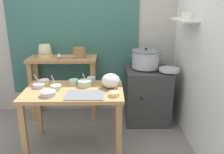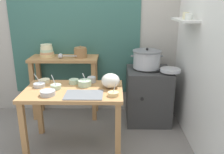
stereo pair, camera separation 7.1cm
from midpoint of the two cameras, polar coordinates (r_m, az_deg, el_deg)
The scene contains 21 objects.
ground_plane at distance 3.03m, azimuth -8.59°, elevation -15.98°, with size 9.00×9.00×0.00m, color gray.
wall_back at distance 3.62m, azimuth -5.91°, elevation 11.82°, with size 4.40×0.12×2.60m.
wall_right at distance 2.90m, azimuth 19.66°, elevation 9.35°, with size 0.30×3.20×2.60m.
prep_table at distance 2.77m, azimuth -9.71°, elevation -5.15°, with size 1.10×0.66×0.72m.
back_shelf_table at distance 3.54m, azimuth -12.00°, elevation 1.05°, with size 0.96×0.40×0.90m.
stove_block at distance 3.48m, azimuth 7.70°, elevation -4.14°, with size 0.60×0.61×0.78m.
steamer_pot at distance 3.34m, azimuth 7.34°, elevation 4.28°, with size 0.44×0.39×0.28m.
clay_pot at distance 3.43m, azimuth -8.37°, elevation 5.72°, with size 0.18×0.18×0.16m.
bowl_stack_enamel at distance 3.55m, azimuth -16.13°, elevation 5.81°, with size 0.20×0.20×0.18m.
ladle at distance 3.41m, azimuth -12.85°, elevation 4.82°, with size 0.27×0.07×0.07m.
serving_tray at distance 2.55m, azimuth -7.30°, elevation -4.27°, with size 0.40×0.28×0.01m, color slate.
plastic_bag at distance 2.73m, azimuth -1.05°, elevation -0.87°, with size 0.21×0.21×0.17m, color silver.
wide_pan at distance 3.25m, azimuth 12.78°, elevation 1.70°, with size 0.27×0.27×0.04m, color #B7BABF.
prep_bowl_0 at distance 2.88m, azimuth -17.59°, elevation -1.93°, with size 0.13×0.13×0.16m.
prep_bowl_1 at distance 2.76m, azimuth -13.86°, elevation -2.33°, with size 0.12×0.12×0.17m.
prep_bowl_2 at distance 2.81m, azimuth -7.20°, elevation -1.44°, with size 0.15×0.15×0.16m.
prep_bowl_3 at distance 2.92m, azimuth -5.62°, elevation -0.64°, with size 0.10×0.10×0.07m.
prep_bowl_4 at distance 2.61m, azimuth -15.64°, elevation -3.74°, with size 0.16×0.16×0.05m.
prep_bowl_5 at distance 3.02m, azimuth -16.43°, elevation -0.96°, with size 0.12×0.12×0.04m.
prep_bowl_6 at distance 2.51m, azimuth -0.30°, elevation -3.96°, with size 0.12×0.12×0.15m.
prep_bowl_7 at distance 2.90m, azimuth -9.77°, elevation -1.08°, with size 0.11×0.11×0.05m.
Camera 1 is at (0.37, -2.49, 1.68)m, focal length 38.63 mm.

